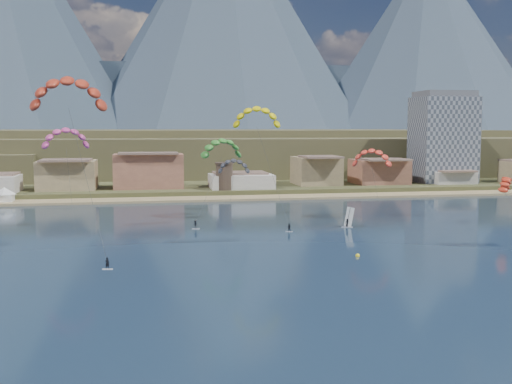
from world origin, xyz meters
The scene contains 17 objects.
ground centered at (0.00, 0.00, 0.00)m, with size 2400.00×2400.00×0.00m, color black.
beach centered at (0.00, 106.00, 0.25)m, with size 2200.00×12.00×0.90m.
land centered at (0.00, 560.00, 0.00)m, with size 2200.00×900.00×4.00m.
foothills centered at (22.39, 232.47, 9.08)m, with size 940.00×210.00×18.00m.
mountain_ridge centered at (-14.60, 823.65, 150.31)m, with size 2060.00×480.00×400.00m.
town centered at (-40.00, 122.00, 8.00)m, with size 400.00×24.00×12.00m.
apartment_tower centered at (85.00, 128.00, 17.82)m, with size 20.00×16.00×32.00m.
watchtower centered at (5.00, 114.00, 6.37)m, with size 5.82×5.82×8.60m.
kitesurfer_red centered at (-31.24, 30.63, 27.61)m, with size 13.41×14.29×31.28m.
kitesurfer_yellow centered at (5.37, 60.35, 24.26)m, with size 11.58×16.76×28.14m.
kitesurfer_green centered at (-1.63, 67.88, 17.08)m, with size 13.73×17.95×22.25m.
distant_kite_pink centered at (-35.04, 56.64, 19.87)m, with size 10.42×6.99×22.81m.
distant_kite_dark centered at (3.04, 80.07, 12.17)m, with size 8.95×6.40×15.34m.
distant_kite_orange centered at (31.96, 59.31, 15.10)m, with size 9.99×7.83×18.24m.
distant_kite_red centered at (58.50, 48.18, 9.46)m, with size 6.55×7.79×12.70m.
windsurfer centered at (23.41, 50.32, 1.37)m, with size 2.53×2.77×4.30m.
buoy centered at (15.30, 21.68, 0.12)m, with size 0.73×0.73×0.73m.
Camera 1 is at (-19.24, -73.17, 21.37)m, focal length 42.79 mm.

